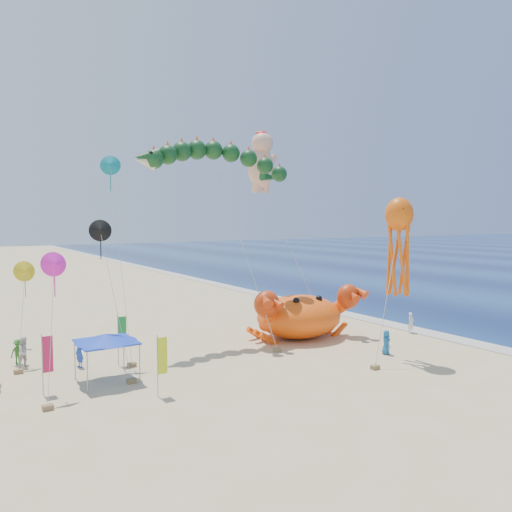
% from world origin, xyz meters
% --- Properties ---
extents(ground, '(320.00, 320.00, 0.00)m').
position_xyz_m(ground, '(0.00, 0.00, 0.00)').
color(ground, '#D1B784').
rests_on(ground, ground).
extents(foam_strip, '(320.00, 320.00, 0.00)m').
position_xyz_m(foam_strip, '(12.00, 0.00, 0.01)').
color(foam_strip, silver).
rests_on(foam_strip, ground).
extents(crab_inflatable, '(9.26, 6.09, 4.06)m').
position_xyz_m(crab_inflatable, '(2.36, 2.54, 1.79)').
color(crab_inflatable, '#FF560D').
rests_on(crab_inflatable, ground).
extents(dragon_kite, '(12.35, 7.06, 14.53)m').
position_xyz_m(dragon_kite, '(-3.24, 5.64, 13.17)').
color(dragon_kite, '#0F3717').
rests_on(dragon_kite, ground).
extents(cherub_kite, '(5.54, 4.93, 16.67)m').
position_xyz_m(cherub_kite, '(2.98, 8.93, 14.17)').
color(cherub_kite, '#EDAF90').
rests_on(cherub_kite, ground).
extents(octopus_kite, '(4.24, 2.10, 10.48)m').
position_xyz_m(octopus_kite, '(4.26, -5.31, 7.80)').
color(octopus_kite, '#F05D0C').
rests_on(octopus_kite, ground).
extents(canopy_blue, '(3.36, 3.36, 2.71)m').
position_xyz_m(canopy_blue, '(-13.10, 0.13, 2.44)').
color(canopy_blue, gray).
rests_on(canopy_blue, ground).
extents(feather_flags, '(10.33, 6.55, 3.20)m').
position_xyz_m(feather_flags, '(-15.06, -0.17, 2.01)').
color(feather_flags, gray).
rests_on(feather_flags, ground).
extents(beachgoers, '(28.55, 11.68, 1.87)m').
position_xyz_m(beachgoers, '(-9.57, 3.04, 0.86)').
color(beachgoers, '#1A6098').
rests_on(beachgoers, ground).
extents(small_kites, '(6.43, 10.18, 13.24)m').
position_xyz_m(small_kites, '(-13.97, 3.01, 7.54)').
color(small_kites, gold).
rests_on(small_kites, ground).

